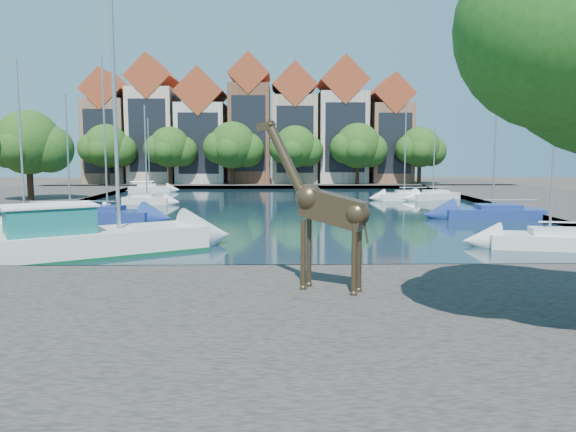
# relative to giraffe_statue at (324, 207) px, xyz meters

# --- Properties ---
(ground) EXTENTS (160.00, 160.00, 0.00)m
(ground) POSITION_rel_giraffe_statue_xyz_m (-1.16, 4.00, -3.16)
(ground) COLOR #38332B
(ground) RESTS_ON ground
(water_basin) EXTENTS (38.00, 50.00, 0.08)m
(water_basin) POSITION_rel_giraffe_statue_xyz_m (-1.16, 28.00, -3.12)
(water_basin) COLOR black
(water_basin) RESTS_ON ground
(near_quay) EXTENTS (50.00, 14.00, 0.50)m
(near_quay) POSITION_rel_giraffe_statue_xyz_m (-1.16, -3.00, -2.91)
(near_quay) COLOR #45403B
(near_quay) RESTS_ON ground
(far_quay) EXTENTS (60.00, 16.00, 0.50)m
(far_quay) POSITION_rel_giraffe_statue_xyz_m (-1.16, 60.00, -2.91)
(far_quay) COLOR #45403B
(far_quay) RESTS_ON ground
(townhouse_west_end) EXTENTS (5.44, 9.18, 14.93)m
(townhouse_west_end) POSITION_rel_giraffe_statue_xyz_m (-24.16, 59.99, 4.20)
(townhouse_west_end) COLOR #826047
(townhouse_west_end) RESTS_ON far_quay
(townhouse_west_mid) EXTENTS (5.94, 9.18, 16.79)m
(townhouse_west_mid) POSITION_rel_giraffe_statue_xyz_m (-18.16, 59.99, 5.08)
(townhouse_west_mid) COLOR beige
(townhouse_west_mid) RESTS_ON far_quay
(townhouse_west_inner) EXTENTS (6.43, 9.18, 15.15)m
(townhouse_west_inner) POSITION_rel_giraffe_statue_xyz_m (-11.66, 59.99, 4.19)
(townhouse_west_inner) COLOR beige
(townhouse_west_inner) RESTS_ON far_quay
(townhouse_center) EXTENTS (5.44, 9.18, 16.93)m
(townhouse_center) POSITION_rel_giraffe_statue_xyz_m (-5.16, 59.99, 5.21)
(townhouse_center) COLOR brown
(townhouse_center) RESTS_ON far_quay
(townhouse_east_inner) EXTENTS (5.94, 9.18, 15.79)m
(townhouse_east_inner) POSITION_rel_giraffe_statue_xyz_m (0.84, 59.99, 4.57)
(townhouse_east_inner) COLOR tan
(townhouse_east_inner) RESTS_ON far_quay
(townhouse_east_mid) EXTENTS (6.43, 9.18, 16.65)m
(townhouse_east_mid) POSITION_rel_giraffe_statue_xyz_m (7.34, 59.99, 4.95)
(townhouse_east_mid) COLOR #BCB0A1
(townhouse_east_mid) RESTS_ON far_quay
(townhouse_east_end) EXTENTS (5.44, 9.18, 14.43)m
(townhouse_east_end) POSITION_rel_giraffe_statue_xyz_m (13.84, 59.99, 3.95)
(townhouse_east_end) COLOR brown
(townhouse_east_end) RESTS_ON far_quay
(far_tree_far_west) EXTENTS (7.28, 5.60, 7.68)m
(far_tree_far_west) POSITION_rel_giraffe_statue_xyz_m (-23.06, 54.49, 2.03)
(far_tree_far_west) COLOR #332114
(far_tree_far_west) RESTS_ON far_quay
(far_tree_west) EXTENTS (6.76, 5.20, 7.36)m
(far_tree_west) POSITION_rel_giraffe_statue_xyz_m (-15.07, 54.49, 1.92)
(far_tree_west) COLOR #332114
(far_tree_west) RESTS_ON far_quay
(far_tree_mid_west) EXTENTS (7.80, 6.00, 8.00)m
(far_tree_mid_west) POSITION_rel_giraffe_statue_xyz_m (-7.05, 54.49, 2.13)
(far_tree_mid_west) COLOR #332114
(far_tree_mid_west) RESTS_ON far_quay
(far_tree_mid_east) EXTENTS (7.02, 5.40, 7.52)m
(far_tree_mid_east) POSITION_rel_giraffe_statue_xyz_m (0.94, 54.49, 1.97)
(far_tree_mid_east) COLOR #332114
(far_tree_mid_east) RESTS_ON far_quay
(far_tree_east) EXTENTS (7.54, 5.80, 7.84)m
(far_tree_east) POSITION_rel_giraffe_statue_xyz_m (8.94, 54.49, 2.08)
(far_tree_east) COLOR #332114
(far_tree_east) RESTS_ON far_quay
(far_tree_far_east) EXTENTS (6.76, 5.20, 7.36)m
(far_tree_far_east) POSITION_rel_giraffe_statue_xyz_m (16.93, 54.49, 1.92)
(far_tree_far_east) COLOR #332114
(far_tree_far_east) RESTS_ON far_quay
(side_tree_left_far) EXTENTS (7.28, 5.60, 7.88)m
(side_tree_left_far) POSITION_rel_giraffe_statue_xyz_m (-23.06, 31.99, 2.22)
(side_tree_left_far) COLOR #332114
(side_tree_left_far) RESTS_ON left_quay
(giraffe_statue) EXTENTS (3.55, 2.03, 5.41)m
(giraffe_statue) POSITION_rel_giraffe_statue_xyz_m (0.00, 0.00, 0.00)
(giraffe_statue) COLOR #3C2F1E
(giraffe_statue) RESTS_ON near_quay
(motorsailer) EXTENTS (10.46, 7.77, 12.39)m
(motorsailer) POSITION_rel_giraffe_statue_xyz_m (-10.33, 8.04, -2.12)
(motorsailer) COLOR silver
(motorsailer) RESTS_ON water_basin
(sailboat_left_a) EXTENTS (5.12, 1.84, 9.96)m
(sailboat_left_a) POSITION_rel_giraffe_statue_xyz_m (-16.16, 15.03, -2.51)
(sailboat_left_a) COLOR silver
(sailboat_left_a) RESTS_ON water_basin
(sailboat_left_b) EXTENTS (6.78, 3.50, 11.08)m
(sailboat_left_b) POSITION_rel_giraffe_statue_xyz_m (-13.16, 20.97, -2.51)
(sailboat_left_b) COLOR navy
(sailboat_left_b) RESTS_ON water_basin
(sailboat_left_c) EXTENTS (5.87, 2.49, 8.71)m
(sailboat_left_c) POSITION_rel_giraffe_statue_xyz_m (-16.16, 22.22, -2.57)
(sailboat_left_c) COLOR white
(sailboat_left_c) RESTS_ON water_basin
(sailboat_left_d) EXTENTS (4.44, 2.23, 8.77)m
(sailboat_left_d) POSITION_rel_giraffe_statue_xyz_m (-13.16, 32.74, -2.55)
(sailboat_left_d) COLOR beige
(sailboat_left_d) RESTS_ON water_basin
(sailboat_left_e) EXTENTS (4.87, 2.24, 8.42)m
(sailboat_left_e) POSITION_rel_giraffe_statue_xyz_m (-16.16, 47.13, -2.56)
(sailboat_left_e) COLOR silver
(sailboat_left_e) RESTS_ON water_basin
(sailboat_right_a) EXTENTS (6.04, 3.14, 9.91)m
(sailboat_right_a) POSITION_rel_giraffe_statue_xyz_m (12.05, 9.68, -2.52)
(sailboat_right_a) COLOR silver
(sailboat_right_a) RESTS_ON water_basin
(sailboat_right_b) EXTENTS (6.86, 2.61, 10.77)m
(sailboat_right_b) POSITION_rel_giraffe_statue_xyz_m (13.81, 21.69, -2.52)
(sailboat_right_b) COLOR navy
(sailboat_right_b) RESTS_ON water_basin
(sailboat_right_c) EXTENTS (4.98, 2.10, 9.31)m
(sailboat_right_c) POSITION_rel_giraffe_statue_xyz_m (10.84, 36.41, -2.55)
(sailboat_right_c) COLOR silver
(sailboat_right_c) RESTS_ON water_basin
(sailboat_right_d) EXTENTS (5.58, 3.82, 7.09)m
(sailboat_right_d) POSITION_rel_giraffe_statue_xyz_m (13.84, 37.04, -2.59)
(sailboat_right_d) COLOR silver
(sailboat_right_d) RESTS_ON water_basin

